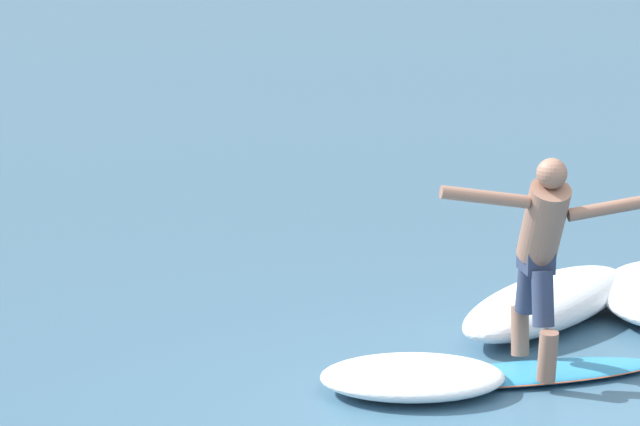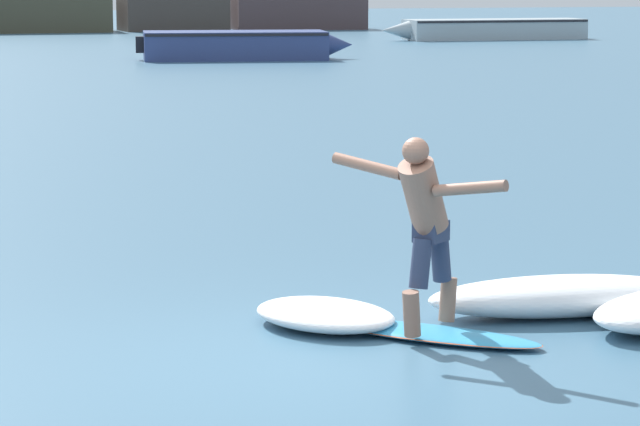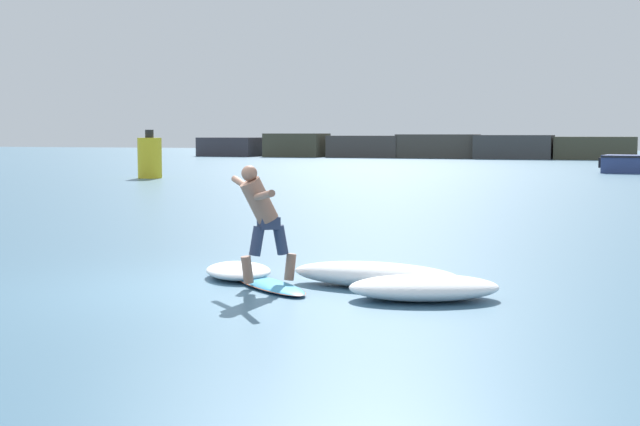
% 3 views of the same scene
% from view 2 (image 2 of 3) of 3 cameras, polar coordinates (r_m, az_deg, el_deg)
% --- Properties ---
extents(ground_plane, '(200.00, 200.00, 0.00)m').
position_cam_2_polar(ground_plane, '(11.29, 0.05, -5.57)').
color(ground_plane, '#406983').
extents(surfboard, '(1.75, 1.66, 0.21)m').
position_cam_2_polar(surfboard, '(11.99, 4.00, -4.53)').
color(surfboard, '#3498CC').
rests_on(surfboard, ground).
extents(surfer, '(1.09, 1.17, 1.54)m').
position_cam_2_polar(surfer, '(11.70, 3.97, -0.16)').
color(surfer, '#8F6350').
rests_on(surfer, surfboard).
extents(fishing_boat_near_jetty, '(9.02, 2.12, 0.85)m').
position_cam_2_polar(fishing_boat_near_jetty, '(64.01, 6.38, 6.91)').
color(fishing_boat_near_jetty, '#A1AFB6').
rests_on(fishing_boat_near_jetty, ground).
extents(small_boat_offshore, '(7.07, 3.03, 0.91)m').
position_cam_2_polar(small_boat_offshore, '(49.36, -3.00, 6.36)').
color(small_boat_offshore, navy).
rests_on(small_boat_offshore, ground).
extents(wave_foam_at_tail, '(1.46, 1.55, 0.21)m').
position_cam_2_polar(wave_foam_at_tail, '(12.29, 0.19, -3.85)').
color(wave_foam_at_tail, white).
rests_on(wave_foam_at_tail, ground).
extents(wave_foam_at_nose, '(2.35, 0.91, 0.33)m').
position_cam_2_polar(wave_foam_at_nose, '(12.86, 9.07, -3.11)').
color(wave_foam_at_nose, white).
rests_on(wave_foam_at_nose, ground).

